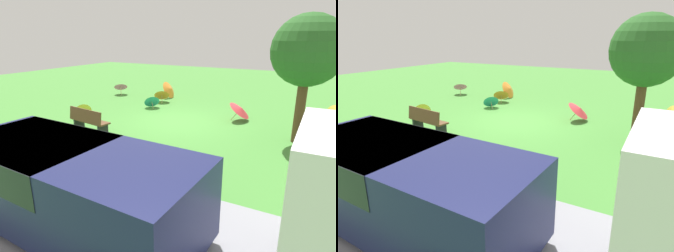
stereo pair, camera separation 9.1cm
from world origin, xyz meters
The scene contains 12 objects.
ground centered at (0.00, 0.00, 0.00)m, with size 40.00×40.00×0.00m, color #478C38.
road_strip centered at (0.00, 6.52, 0.00)m, with size 40.00×3.66×0.01m, color gray.
van_dark centered at (-1.29, 6.78, 0.91)m, with size 4.67×2.28×1.53m.
park_bench centered at (2.04, 2.75, 0.47)m, with size 1.65×0.70×0.90m.
shade_tree centered at (-4.37, 0.16, 2.83)m, with size 2.13×2.13×3.93m.
parasol_red_0 centered at (-2.13, -1.37, 0.47)m, with size 0.89×0.98×0.82m.
parasol_teal_0 centered at (2.16, -1.57, 0.34)m, with size 0.91×0.91×0.67m.
parasol_orange_0 centered at (2.49, -3.98, 0.47)m, with size 0.83×0.97×0.93m.
parasol_yellow_0 centered at (-5.48, -3.06, 0.35)m, with size 0.73×0.66×0.70m.
parasol_orange_1 centered at (2.34, -2.85, 0.41)m, with size 1.00×0.97×0.73m.
parasol_pink_0 centered at (5.43, -3.45, 0.50)m, with size 1.04×1.03×0.78m.
parasol_yellow_1 centered at (3.68, 1.32, 0.33)m, with size 0.70×0.71×0.65m.
Camera 1 is at (-5.01, 9.88, 3.29)m, focal length 31.14 mm.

